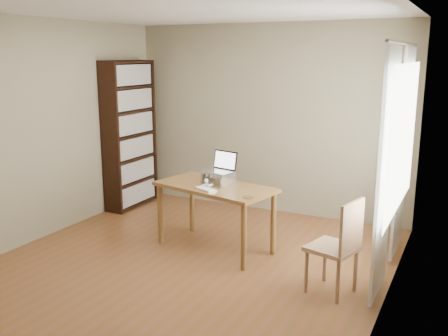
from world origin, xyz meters
TOP-DOWN VIEW (x-y plane):
  - room at (0.03, 0.01)m, footprint 4.04×4.54m
  - bookshelf at (-1.83, 1.55)m, footprint 0.30×0.90m
  - curtains at (1.92, 0.80)m, footprint 0.03×1.90m
  - desk at (0.05, 0.60)m, footprint 1.44×0.93m
  - laptop_stand at (0.05, 0.68)m, footprint 0.32×0.25m
  - laptop at (0.05, 0.73)m, footprint 0.36×0.33m
  - keyboard at (0.05, 0.38)m, footprint 0.28×0.20m
  - coaster at (0.59, 0.32)m, footprint 0.11×0.11m
  - cat at (0.02, 0.71)m, footprint 0.25×0.48m
  - chair at (1.59, 0.13)m, footprint 0.50×0.50m

SIDE VIEW (x-z plane):
  - chair at x=1.59m, z-range 0.04..0.95m
  - desk at x=0.05m, z-range 0.27..1.02m
  - coaster at x=0.59m, z-range 0.75..0.76m
  - keyboard at x=0.05m, z-range 0.75..0.77m
  - cat at x=0.02m, z-range 0.74..0.89m
  - laptop_stand at x=0.05m, z-range 0.77..0.90m
  - laptop at x=0.05m, z-range 0.83..1.05m
  - bookshelf at x=-1.83m, z-range 0.00..2.10m
  - curtains at x=1.92m, z-range 0.05..2.29m
  - room at x=0.03m, z-range -0.02..2.62m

